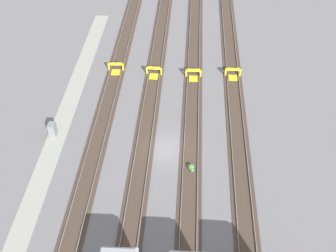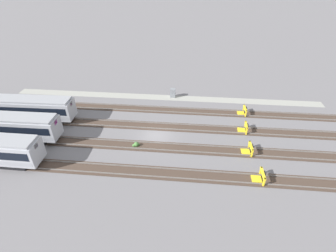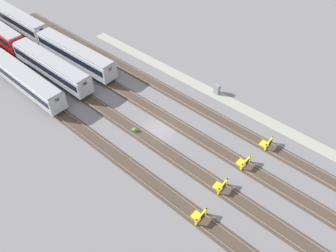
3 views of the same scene
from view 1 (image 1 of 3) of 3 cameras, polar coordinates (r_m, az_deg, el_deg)
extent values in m
plane|color=slate|center=(40.22, -0.15, -3.45)|extent=(400.00, 400.00, 0.00)
cube|color=#9E9E93|center=(42.42, -16.21, -2.54)|extent=(54.00, 2.00, 0.01)
cube|color=#47382D|center=(41.20, -10.41, -2.87)|extent=(90.00, 2.23, 0.06)
cube|color=slate|center=(40.97, -9.45, -2.83)|extent=(90.00, 0.07, 0.15)
cube|color=slate|center=(41.29, -11.40, -2.72)|extent=(90.00, 0.07, 0.15)
cube|color=#47382D|center=(40.39, -3.62, -3.25)|extent=(90.00, 2.24, 0.06)
cube|color=slate|center=(40.24, -2.61, -3.20)|extent=(90.00, 0.07, 0.15)
cube|color=slate|center=(40.40, -4.64, -3.09)|extent=(90.00, 0.07, 0.15)
cube|color=#47382D|center=(40.16, 3.34, -3.58)|extent=(90.00, 2.24, 0.06)
cube|color=slate|center=(40.10, 4.37, -3.52)|extent=(90.00, 0.07, 0.15)
cube|color=slate|center=(40.08, 2.32, -3.43)|extent=(90.00, 0.07, 0.15)
cube|color=#47382D|center=(40.53, 10.29, -3.86)|extent=(90.00, 2.23, 0.06)
cube|color=slate|center=(40.56, 11.31, -3.80)|extent=(90.00, 0.07, 0.15)
cube|color=slate|center=(40.36, 9.30, -3.72)|extent=(90.00, 0.07, 0.15)
cube|color=#B21E99|center=(30.49, -6.99, -17.41)|extent=(0.10, 0.70, 0.56)
cube|color=yellow|center=(50.39, -6.54, 8.53)|extent=(0.19, 0.19, 1.15)
cube|color=yellow|center=(50.67, -8.58, 8.53)|extent=(0.19, 0.19, 1.15)
cube|color=yellow|center=(50.28, -7.61, 8.93)|extent=(0.31, 2.01, 0.30)
cube|color=yellow|center=(50.36, -7.59, 7.72)|extent=(1.13, 1.12, 0.18)
cube|color=black|center=(50.42, -7.58, 9.04)|extent=(0.14, 0.60, 0.44)
cube|color=yellow|center=(49.31, -0.98, 7.95)|extent=(0.19, 0.19, 1.15)
cube|color=yellow|center=(49.53, -3.06, 8.08)|extent=(0.19, 0.19, 1.15)
cube|color=yellow|center=(49.17, -2.04, 8.42)|extent=(0.33, 2.01, 0.30)
cube|color=yellow|center=(49.27, -2.09, 7.18)|extent=(1.15, 1.13, 0.18)
cube|color=black|center=(49.31, -2.01, 8.54)|extent=(0.15, 0.60, 0.44)
cube|color=yellow|center=(49.16, 4.77, 7.66)|extent=(0.19, 0.19, 1.15)
cube|color=yellow|center=(49.09, 2.65, 7.72)|extent=(0.19, 0.19, 1.15)
cube|color=yellow|center=(48.87, 3.73, 8.09)|extent=(0.31, 2.01, 0.30)
cube|color=yellow|center=(48.97, 3.69, 6.85)|extent=(1.14, 1.12, 0.18)
cube|color=black|center=(49.01, 3.73, 8.22)|extent=(0.14, 0.60, 0.44)
cube|color=yellow|center=(49.93, 10.44, 7.67)|extent=(0.18, 0.18, 1.15)
cube|color=yellow|center=(49.72, 8.37, 7.78)|extent=(0.18, 0.18, 1.15)
cube|color=yellow|center=(49.57, 9.46, 8.12)|extent=(0.25, 2.00, 0.30)
cube|color=yellow|center=(49.67, 9.38, 6.90)|extent=(1.11, 1.09, 0.18)
cube|color=black|center=(49.72, 9.45, 8.24)|extent=(0.12, 0.60, 0.44)
cube|color=gray|center=(42.84, -16.41, -0.52)|extent=(0.90, 0.70, 1.60)
cube|color=#333338|center=(42.80, -16.92, -0.27)|extent=(0.70, 0.04, 0.36)
sphere|color=#4C7F3D|center=(38.41, 3.39, -5.96)|extent=(0.64, 0.64, 0.64)
sphere|color=#4C7F3D|center=(38.30, 3.56, -6.40)|extent=(0.44, 0.44, 0.44)
sphere|color=#4C7F3D|center=(38.66, 3.12, -5.83)|extent=(0.36, 0.36, 0.36)
camera|label=2|loc=(42.76, 47.86, 20.32)|focal=28.00mm
camera|label=3|loc=(54.21, 38.00, 41.60)|focal=35.00mm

